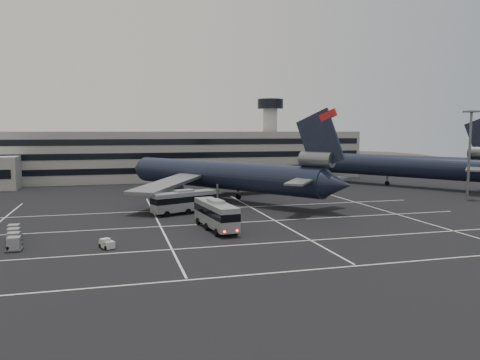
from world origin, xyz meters
name	(u,v)px	position (x,y,z in m)	size (l,w,h in m)	color
ground	(205,230)	(0.00, 0.00, 0.00)	(260.00, 260.00, 0.00)	black
lane_markings	(211,228)	(0.95, 0.72, 0.01)	(90.00, 55.62, 0.01)	silver
terminal	(148,156)	(-2.95, 71.14, 6.93)	(125.00, 26.00, 24.00)	gray
hills	(177,183)	(17.99, 170.00, -12.07)	(352.00, 180.00, 44.00)	#38332B
lightpole_right	(470,143)	(58.00, 15.00, 11.82)	(2.40, 2.40, 18.28)	slate
trijet_main	(223,175)	(8.91, 27.32, 5.25)	(40.13, 50.14, 18.08)	black
trijet_far	(391,165)	(57.12, 41.42, 5.43)	(37.81, 50.81, 18.08)	black
bus_near	(216,213)	(1.52, -0.17, 2.37)	(4.26, 12.54, 4.34)	#909398
bus_far	(184,200)	(-0.94, 14.20, 2.26)	(11.85, 6.89, 4.13)	#909398
tug_b	(107,244)	(-13.49, -7.42, 0.59)	(2.02, 2.38, 1.32)	beige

